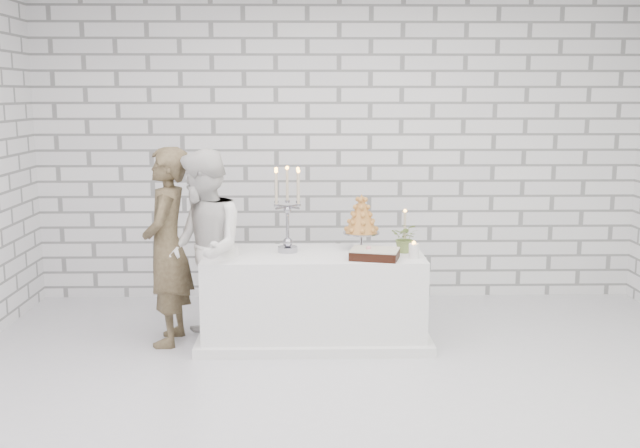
{
  "coord_description": "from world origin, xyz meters",
  "views": [
    {
      "loc": [
        -0.34,
        -4.83,
        2.05
      ],
      "look_at": [
        -0.22,
        0.82,
        1.05
      ],
      "focal_mm": 41.32,
      "sensor_mm": 36.0,
      "label": 1
    }
  ],
  "objects_px": {
    "groom": "(167,247)",
    "croquembouche": "(361,222)",
    "bride": "(204,250)",
    "candelabra": "(287,209)",
    "cake_table": "(314,297)"
  },
  "relations": [
    {
      "from": "cake_table",
      "to": "croquembouche",
      "type": "bearing_deg",
      "value": 19.6
    },
    {
      "from": "groom",
      "to": "candelabra",
      "type": "height_order",
      "value": "groom"
    },
    {
      "from": "bride",
      "to": "candelabra",
      "type": "xyz_separation_m",
      "value": [
        0.67,
        0.21,
        0.3
      ]
    },
    {
      "from": "cake_table",
      "to": "candelabra",
      "type": "xyz_separation_m",
      "value": [
        -0.22,
        0.06,
        0.74
      ]
    },
    {
      "from": "groom",
      "to": "candelabra",
      "type": "distance_m",
      "value": 1.03
    },
    {
      "from": "groom",
      "to": "croquembouche",
      "type": "relative_size",
      "value": 3.42
    },
    {
      "from": "croquembouche",
      "to": "bride",
      "type": "bearing_deg",
      "value": -166.97
    },
    {
      "from": "bride",
      "to": "croquembouche",
      "type": "xyz_separation_m",
      "value": [
        1.29,
        0.3,
        0.17
      ]
    },
    {
      "from": "cake_table",
      "to": "bride",
      "type": "bearing_deg",
      "value": -170.08
    },
    {
      "from": "cake_table",
      "to": "groom",
      "type": "xyz_separation_m",
      "value": [
        -1.2,
        -0.03,
        0.44
      ]
    },
    {
      "from": "bride",
      "to": "croquembouche",
      "type": "height_order",
      "value": "bride"
    },
    {
      "from": "groom",
      "to": "bride",
      "type": "height_order",
      "value": "groom"
    },
    {
      "from": "croquembouche",
      "to": "candelabra",
      "type": "bearing_deg",
      "value": -172.1
    },
    {
      "from": "groom",
      "to": "bride",
      "type": "bearing_deg",
      "value": 70.66
    },
    {
      "from": "cake_table",
      "to": "candelabra",
      "type": "relative_size",
      "value": 2.5
    }
  ]
}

